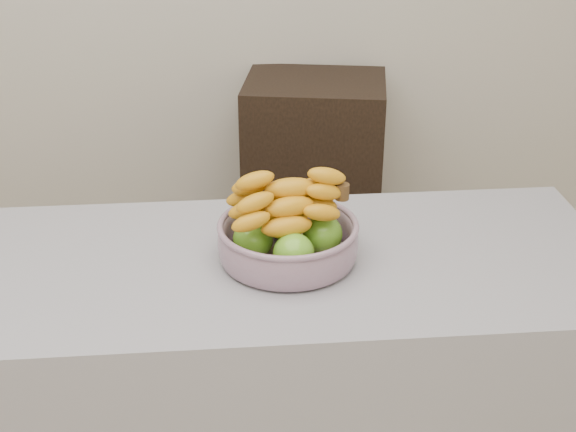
{
  "coord_description": "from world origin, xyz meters",
  "views": [
    {
      "loc": [
        0.18,
        -0.93,
        1.73
      ],
      "look_at": [
        0.31,
        0.51,
        1.0
      ],
      "focal_mm": 50.0,
      "sensor_mm": 36.0,
      "label": 1
    }
  ],
  "objects": [
    {
      "name": "cabinet",
      "position": [
        0.52,
        1.78,
        0.44
      ],
      "size": [
        0.56,
        0.48,
        0.89
      ],
      "primitive_type": "cube",
      "rotation": [
        0.0,
        0.0,
        -0.18
      ],
      "color": "black",
      "rests_on": "ground"
    },
    {
      "name": "fruit_bowl",
      "position": [
        0.31,
        0.51,
        0.96
      ],
      "size": [
        0.29,
        0.29,
        0.18
      ],
      "rotation": [
        0.0,
        0.0,
        0.07
      ],
      "color": "#95A1B3",
      "rests_on": "counter"
    }
  ]
}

